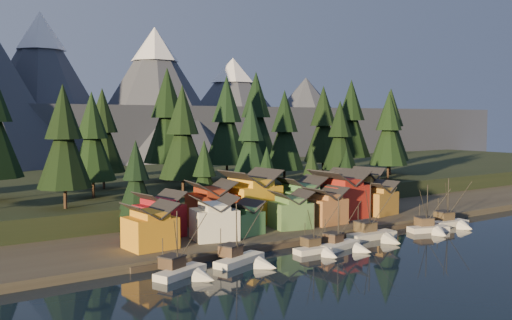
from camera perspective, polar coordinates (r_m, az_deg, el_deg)
ground at (r=104.02m, az=12.07°, el=-9.45°), size 500.00×500.00×0.00m
shore_strip at (r=133.66m, az=-0.67°, el=-5.98°), size 400.00×50.00×1.50m
hillside at (r=176.39m, az=-9.90°, el=-2.82°), size 420.00×100.00×6.00m
dock at (r=115.45m, az=6.01°, el=-7.76°), size 80.00×4.00×1.00m
mountain_ridge at (r=290.69m, az=-21.19°, el=4.26°), size 560.00×190.00×90.00m
boat_0 at (r=89.54m, az=-7.07°, el=-10.21°), size 9.95×10.45×11.28m
boat_1 at (r=96.20m, az=-1.08°, el=-9.24°), size 11.09×11.48×11.28m
boat_2 at (r=104.35m, az=6.32°, el=-8.27°), size 8.73×9.43×10.04m
boat_3 at (r=108.25m, az=8.94°, el=-7.81°), size 9.76×10.27×10.49m
boat_4 at (r=117.72m, az=11.96°, el=-6.70°), size 11.24×12.14×12.43m
boat_5 at (r=127.72m, az=17.11°, el=-5.99°), size 9.51×10.06×11.23m
boat_6 at (r=135.92m, az=19.11°, el=-5.32°), size 9.49×10.14×12.12m
house_front_0 at (r=102.54m, az=-10.54°, el=-6.36°), size 8.42×8.00×8.04m
house_front_1 at (r=108.51m, az=-4.21°, el=-5.67°), size 9.47×9.24×8.22m
house_front_2 at (r=113.07m, az=-1.37°, el=-5.69°), size 7.76×7.80×6.58m
house_front_3 at (r=119.65m, az=3.49°, el=-4.85°), size 8.91×8.63×7.76m
house_front_4 at (r=125.34m, az=6.78°, el=-4.42°), size 7.82×8.43×7.91m
house_front_5 at (r=132.83m, az=8.52°, el=-3.28°), size 10.37×9.43×10.85m
house_front_6 at (r=139.13m, az=12.03°, el=-3.63°), size 8.75×8.38×7.87m
house_back_0 at (r=112.07m, az=-9.62°, el=-5.26°), size 8.94×8.67×8.72m
house_back_1 at (r=119.89m, az=-4.52°, el=-4.32°), size 9.91×10.00×9.79m
house_back_2 at (r=124.98m, az=-0.54°, el=-3.52°), size 11.60×10.78×11.58m
house_back_3 at (r=129.40m, az=4.46°, el=-3.72°), size 10.10×9.12×9.68m
house_back_4 at (r=139.89m, az=7.79°, el=-2.98°), size 10.25×9.89×10.43m
house_back_5 at (r=146.37m, az=10.41°, el=-2.74°), size 11.16×11.25×10.24m
tree_hill_2 at (r=121.55m, az=-18.66°, el=1.85°), size 10.88×10.88×25.35m
tree_hill_3 at (r=136.04m, az=-16.05°, el=1.95°), size 10.53×10.53×24.54m
tree_hill_4 at (r=152.81m, az=-15.06°, el=2.54°), size 11.25×11.25×26.21m
tree_hill_5 at (r=133.97m, az=-7.35°, el=2.42°), size 11.23×11.23×26.16m
tree_hill_6 at (r=150.98m, az=-7.31°, el=2.44°), size 10.86×10.86×25.31m
tree_hill_7 at (r=141.66m, az=-0.50°, el=1.82°), size 9.81×9.81×22.86m
tree_hill_8 at (r=165.99m, az=-2.94°, el=3.65°), size 13.18×13.18×30.71m
tree_hill_9 at (r=156.71m, az=2.87°, el=2.70°), size 11.20×11.20×26.10m
tree_hill_10 at (r=181.51m, az=-0.00°, el=4.13°), size 14.24×14.24×33.18m
tree_hill_11 at (r=163.41m, az=8.38°, el=2.20°), size 10.05×10.05×23.41m
tree_hill_12 at (r=180.52m, az=6.73°, el=3.30°), size 12.26×12.26×28.55m
tree_hill_13 at (r=174.89m, az=13.13°, el=2.81°), size 11.34×11.34×26.41m
tree_hill_14 at (r=197.20m, az=9.48°, el=3.81°), size 13.52×13.52×31.50m
tree_hill_15 at (r=167.87m, az=-8.83°, el=4.05°), size 14.18×14.18×33.04m
tree_hill_17 at (r=190.48m, az=13.29°, el=3.19°), size 12.06×12.06×28.10m
tree_shore_0 at (r=118.69m, az=-11.90°, el=-2.07°), size 7.94×7.94×18.49m
tree_shore_1 at (r=125.82m, az=-5.18°, el=-1.73°), size 7.79×7.79×18.15m
tree_shore_2 at (r=135.16m, az=1.08°, el=-1.73°), size 7.00×7.00×16.30m
tree_shore_3 at (r=143.88m, az=5.59°, el=-1.58°), size 6.63×6.63×15.45m
tree_shore_4 at (r=151.96m, az=9.02°, el=-1.39°), size 6.45×6.45×15.03m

